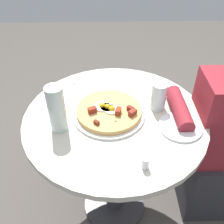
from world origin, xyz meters
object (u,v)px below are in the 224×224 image
knife (65,90)px  water_bottle (57,109)px  breakfast_pizza (109,111)px  water_glass (159,96)px  dining_table (115,143)px  bread_plate (180,127)px  fork (70,92)px  person_seated (223,147)px  salt_shaker (145,163)px  pizza_plate (109,114)px

knife → water_bottle: bearing=-145.5°
breakfast_pizza → water_glass: water_glass is taller
dining_table → water_bottle: water_bottle is taller
breakfast_pizza → water_bottle: bearing=-159.3°
bread_plate → fork: bearing=152.2°
person_seated → salt_shaker: size_ratio=23.04×
knife → breakfast_pizza: bearing=-98.2°
fork → water_glass: (0.41, -0.12, 0.06)m
fork → dining_table: bearing=-96.6°
breakfast_pizza → bread_plate: (0.30, -0.09, -0.02)m
dining_table → breakfast_pizza: breakfast_pizza is taller
water_glass → salt_shaker: water_glass is taller
water_bottle → water_glass: bearing=16.2°
fork → knife: 0.04m
breakfast_pizza → salt_shaker: size_ratio=5.90×
person_seated → salt_shaker: bearing=-146.6°
breakfast_pizza → bread_plate: breakfast_pizza is taller
fork → water_glass: 0.44m
dining_table → knife: knife is taller
knife → fork: bearing=-90.0°
person_seated → breakfast_pizza: size_ratio=3.91×
dining_table → water_bottle: 0.38m
knife → salt_shaker: (0.35, -0.48, 0.02)m
dining_table → knife: size_ratio=4.58×
pizza_plate → breakfast_pizza: breakfast_pizza is taller
dining_table → salt_shaker: salt_shaker is taller
person_seated → bread_plate: size_ratio=6.11×
knife → pizza_plate: bearing=-98.1°
bread_plate → salt_shaker: salt_shaker is taller
pizza_plate → salt_shaker: 0.32m
dining_table → breakfast_pizza: (-0.03, 0.01, 0.20)m
person_seated → breakfast_pizza: 0.65m
breakfast_pizza → bread_plate: bearing=-16.5°
breakfast_pizza → knife: 0.29m
person_seated → water_glass: bearing=174.3°
water_glass → salt_shaker: bearing=-106.0°
bread_plate → water_bottle: bearing=178.8°
breakfast_pizza → fork: bearing=138.1°
knife → water_bottle: (0.01, -0.27, 0.10)m
water_glass → water_bottle: (-0.44, -0.13, 0.04)m
dining_table → person_seated: 0.57m
bread_plate → water_bottle: 0.52m
salt_shaker → fork: bearing=124.2°
breakfast_pizza → salt_shaker: breakfast_pizza is taller
person_seated → water_bottle: (-0.80, -0.09, 0.35)m
pizza_plate → knife: bearing=139.4°
knife → water_bottle: water_bottle is taller
knife → salt_shaker: salt_shaker is taller
person_seated → breakfast_pizza: bearing=-179.0°
person_seated → fork: bearing=168.5°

